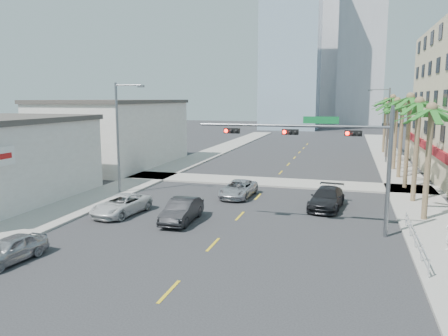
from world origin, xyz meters
name	(u,v)px	position (x,y,z in m)	size (l,w,h in m)	color
ground	(187,273)	(0.00, 0.00, 0.00)	(260.00, 260.00, 0.00)	#262628
sidewalk_right	(413,194)	(12.00, 20.00, 0.07)	(4.00, 120.00, 0.15)	gray
sidewalk_left	(144,179)	(-12.00, 20.00, 0.07)	(4.00, 120.00, 0.15)	gray
sidewalk_cross	(271,182)	(0.00, 22.00, 0.07)	(80.00, 4.00, 0.15)	gray
building_left_far	(115,134)	(-19.50, 28.00, 3.60)	(11.00, 18.00, 7.20)	beige
tower_far_left	(291,32)	(-8.00, 95.00, 24.00)	(14.00, 14.00, 48.00)	#99B2C6
tower_far_right	(363,14)	(9.00, 110.00, 30.00)	(12.00, 12.00, 60.00)	#ADADB2
tower_far_center	(320,55)	(-3.00, 125.00, 21.00)	(16.00, 16.00, 42.00)	#ADADB2
traffic_signal_mast	(330,146)	(5.78, 7.95, 5.06)	(11.12, 0.54, 7.20)	slate
palm_tree_0	(432,110)	(11.60, 12.00, 7.08)	(4.80, 4.80, 7.80)	brown
palm_tree_1	(419,103)	(11.60, 17.20, 7.43)	(4.80, 4.80, 8.16)	brown
palm_tree_2	(410,98)	(11.60, 22.40, 7.78)	(4.80, 4.80, 8.52)	brown
palm_tree_3	(403,106)	(11.60, 27.60, 7.08)	(4.80, 4.80, 7.80)	brown
palm_tree_4	(397,102)	(11.60, 32.80, 7.43)	(4.80, 4.80, 8.16)	brown
palm_tree_5	(393,98)	(11.60, 38.00, 7.78)	(4.80, 4.80, 8.52)	brown
palm_tree_6	(389,104)	(11.60, 43.20, 7.08)	(4.80, 4.80, 7.80)	brown
palm_tree_7	(386,101)	(11.60, 48.40, 7.43)	(4.80, 4.80, 8.16)	brown
streetlight_left	(120,132)	(-11.00, 14.00, 5.06)	(2.55, 0.25, 9.00)	slate
streetlight_right	(386,121)	(11.00, 38.00, 5.06)	(2.55, 0.25, 9.00)	slate
guardrail	(416,238)	(10.30, 6.00, 0.67)	(0.08, 8.08, 1.00)	silver
car_parked_near	(11,249)	(-8.57, -1.06, 0.64)	(1.51, 3.75, 1.28)	#A4A4A9
car_parked_far	(121,205)	(-7.80, 8.17, 0.67)	(2.22, 4.81, 1.34)	silver
car_lane_left	(182,210)	(-3.22, 7.65, 0.74)	(1.57, 4.49, 1.48)	black
car_lane_center	(238,189)	(-1.50, 15.47, 0.66)	(2.20, 4.78, 1.33)	#BDBCC1
car_lane_right	(327,198)	(5.44, 13.68, 0.74)	(2.08, 5.11, 1.48)	black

